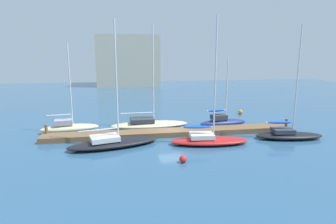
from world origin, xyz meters
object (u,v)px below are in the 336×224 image
Objects in this scene: sailboat_3 at (208,139)px; sailboat_4 at (223,122)px; sailboat_0 at (69,127)px; sailboat_2 at (149,123)px; mooring_buoy_red at (183,159)px; sailboat_1 at (113,142)px; sailboat_5 at (288,134)px; harbor_building_distant at (128,61)px; mooring_buoy_orange at (240,112)px.

sailboat_3 is 6.90m from sailboat_4.
sailboat_2 reaches higher than sailboat_0.
sailboat_2 is 11.06m from mooring_buoy_red.
sailboat_1 is at bearing 138.17° from mooring_buoy_red.
sailboat_5 is at bearing -56.58° from sailboat_4.
harbor_building_distant is at bearing 112.32° from sailboat_5.
sailboat_0 reaches higher than mooring_buoy_orange.
harbor_building_distant is (-2.07, 58.64, 6.27)m from mooring_buoy_red.
sailboat_4 is at bearing -8.73° from sailboat_2.
sailboat_2 is at bearing -89.24° from harbor_building_distant.
sailboat_3 is 5.18m from mooring_buoy_red.
sailboat_1 is (4.63, -5.66, -0.11)m from sailboat_0.
harbor_building_distant is at bearing 92.02° from mooring_buoy_red.
mooring_buoy_orange is at bearing 60.63° from sailboat_3.
sailboat_5 is at bearing -75.99° from harbor_building_distant.
sailboat_1 is 1.44× the size of sailboat_4.
sailboat_3 is 1.48× the size of sailboat_4.
sailboat_5 is 18.82× the size of mooring_buoy_red.
sailboat_5 reaches higher than mooring_buoy_orange.
sailboat_5 is 56.33m from harbor_building_distant.
sailboat_0 is 0.81× the size of sailboat_3.
harbor_building_distant is (-8.94, 48.75, 5.95)m from sailboat_4.
sailboat_5 is at bearing 7.90° from sailboat_3.
sailboat_4 is 49.91m from harbor_building_distant.
mooring_buoy_red is at bearing -54.57° from sailboat_0.
sailboat_5 is 12.27m from mooring_buoy_red.
sailboat_4 is 0.71× the size of sailboat_5.
sailboat_0 reaches higher than mooring_buoy_red.
mooring_buoy_orange is at bearing -71.94° from harbor_building_distant.
sailboat_0 is 8.53m from sailboat_2.
sailboat_2 is at bearing -4.58° from sailboat_0.
sailboat_0 is at bearing 159.91° from sailboat_3.
mooring_buoy_orange is at bearing 53.77° from mooring_buoy_red.
sailboat_3 is at bearing -127.48° from sailboat_4.
harbor_building_distant reaches higher than sailboat_4.
sailboat_4 reaches higher than mooring_buoy_red.
sailboat_3 reaches higher than sailboat_1.
sailboat_1 is 0.68× the size of harbor_building_distant.
harbor_building_distant is (7.87, 48.23, 5.97)m from sailboat_0.
mooring_buoy_orange is (11.80, 16.11, 0.02)m from mooring_buoy_red.
sailboat_4 is (16.81, -0.52, 0.02)m from sailboat_0.
sailboat_1 reaches higher than sailboat_0.
harbor_building_distant is at bearing 72.48° from sailboat_0.
mooring_buoy_orange is (0.32, 11.80, -0.21)m from sailboat_5.
sailboat_0 is at bearing -99.27° from harbor_building_distant.
sailboat_1 is 20.54m from mooring_buoy_orange.
sailboat_5 is at bearing 20.55° from mooring_buoy_red.
sailboat_1 is 0.98× the size of sailboat_2.
sailboat_1 is at bearing -58.93° from sailboat_0.
sailboat_0 is at bearing 172.08° from sailboat_4.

